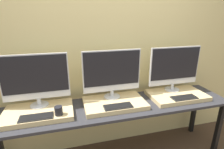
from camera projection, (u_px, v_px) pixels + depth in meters
name	position (u px, v px, depth m)	size (l,w,h in m)	color
wall_back	(107.00, 50.00, 2.10)	(8.00, 0.04, 2.60)	#DBC684
workbench	(115.00, 111.00, 1.97)	(2.70, 0.56, 0.74)	#2D2D33
wooden_riser_left	(39.00, 113.00, 1.76)	(0.68, 0.42, 0.05)	#D6B77F
monitor_left	(36.00, 79.00, 1.75)	(0.66, 0.18, 0.55)	silver
keyboard_left	(36.00, 117.00, 1.62)	(0.30, 0.12, 0.01)	#2D2D2D
mug	(59.00, 111.00, 1.66)	(0.07, 0.07, 0.09)	black
wooden_riser_center	(114.00, 103.00, 1.96)	(0.68, 0.42, 0.05)	#D6B77F
monitor_center	(112.00, 73.00, 1.95)	(0.66, 0.18, 0.55)	silver
keyboard_center	(118.00, 106.00, 1.82)	(0.30, 0.12, 0.01)	#2D2D2D
wooden_riser_right	(177.00, 95.00, 2.15)	(0.68, 0.42, 0.05)	#D6B77F
monitor_right	(175.00, 67.00, 2.14)	(0.66, 0.18, 0.55)	silver
keyboard_right	(184.00, 97.00, 2.01)	(0.30, 0.12, 0.01)	#2D2D2D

